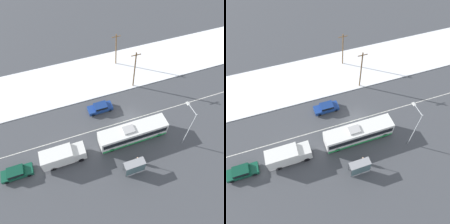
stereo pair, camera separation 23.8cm
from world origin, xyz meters
TOP-DOWN VIEW (x-y plane):
  - ground_plane at (0.00, 0.00)m, footprint 120.00×120.00m
  - snow_lot at (0.00, 12.68)m, footprint 80.00×11.86m
  - lane_marking_center at (0.00, 0.00)m, footprint 60.00×0.12m
  - city_bus at (-1.11, -3.48)m, footprint 11.12×2.57m
  - box_truck at (-12.54, -3.63)m, footprint 6.60×2.30m
  - sedan_car at (-4.29, 3.77)m, footprint 4.40×1.80m
  - parked_car_near_truck at (-19.44, -3.59)m, footprint 4.48×1.80m
  - pedestrian_at_stop at (-2.10, -7.68)m, footprint 0.61×0.27m
  - bus_shelter at (-3.04, -8.91)m, footprint 3.10×1.20m
  - streetlamp at (6.20, -6.58)m, footprint 0.36×2.55m
  - utility_pole_roadside at (3.60, 7.40)m, footprint 1.80×0.24m
  - utility_pole_snowlot at (2.67, 14.68)m, footprint 1.80×0.24m

SIDE VIEW (x-z plane):
  - ground_plane at x=0.00m, z-range 0.00..0.00m
  - lane_marking_center at x=0.00m, z-range 0.00..0.00m
  - snow_lot at x=0.00m, z-range 0.00..0.12m
  - sedan_car at x=-4.29m, z-range 0.07..1.53m
  - parked_car_near_truck at x=-19.44m, z-range 0.07..1.55m
  - pedestrian_at_stop at x=-2.10m, z-range 0.19..1.88m
  - city_bus at x=-1.11m, z-range -0.04..3.12m
  - box_truck at x=-12.54m, z-range 0.16..2.99m
  - bus_shelter at x=-3.04m, z-range 0.48..2.88m
  - utility_pole_snowlot at x=2.67m, z-range 0.18..7.36m
  - utility_pole_roadside at x=3.60m, z-range 0.19..8.22m
  - streetlamp at x=6.20m, z-range 0.99..8.86m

